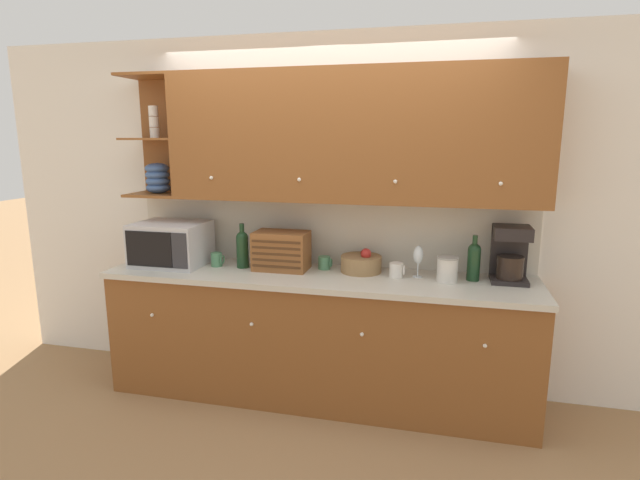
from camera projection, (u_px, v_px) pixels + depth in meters
ground_plane at (326, 376)px, 3.98m from camera, size 24.00×24.00×0.00m
wall_back at (328, 214)px, 3.75m from camera, size 5.39×0.06×2.60m
counter_unit at (317, 336)px, 3.59m from camera, size 3.01×0.65×0.93m
backsplash_panel at (327, 231)px, 3.74m from camera, size 2.99×0.01×0.50m
upper_cabinets at (345, 137)px, 3.40m from camera, size 2.99×0.37×0.89m
microwave at (171, 244)px, 3.74m from camera, size 0.52×0.43×0.32m
mug_patterned_third at (217, 259)px, 3.71m from camera, size 0.09×0.08×0.10m
wine_bottle at (242, 248)px, 3.66m from camera, size 0.09×0.09×0.33m
bread_box at (281, 251)px, 3.60m from camera, size 0.39×0.25×0.28m
mug at (325, 263)px, 3.63m from camera, size 0.10×0.09×0.09m
fruit_basket at (361, 263)px, 3.55m from camera, size 0.29×0.29×0.18m
mug_blue_second at (397, 270)px, 3.42m from camera, size 0.11×0.09×0.10m
wine_glass at (418, 256)px, 3.40m from camera, size 0.07×0.07×0.22m
storage_canister at (447, 269)px, 3.30m from camera, size 0.14×0.14×0.17m
second_wine_bottle at (474, 260)px, 3.33m from camera, size 0.09×0.09×0.31m
coffee_maker at (510, 254)px, 3.30m from camera, size 0.23×0.23×0.38m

